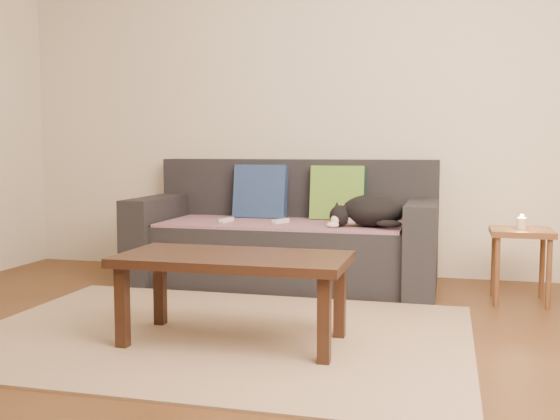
{
  "coord_description": "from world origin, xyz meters",
  "views": [
    {
      "loc": [
        1.11,
        -2.92,
        0.94
      ],
      "look_at": [
        0.05,
        1.2,
        0.55
      ],
      "focal_mm": 42.0,
      "sensor_mm": 36.0,
      "label": 1
    }
  ],
  "objects_px": {
    "coffee_table": "(234,266)",
    "wii_remote_a": "(226,220)",
    "sofa": "(286,239)",
    "wii_remote_b": "(281,221)",
    "side_table": "(521,242)",
    "cat": "(370,211)"
  },
  "relations": [
    {
      "from": "cat",
      "to": "wii_remote_b",
      "type": "relative_size",
      "value": 3.56
    },
    {
      "from": "cat",
      "to": "coffee_table",
      "type": "height_order",
      "value": "cat"
    },
    {
      "from": "sofa",
      "to": "side_table",
      "type": "height_order",
      "value": "sofa"
    },
    {
      "from": "wii_remote_a",
      "to": "wii_remote_b",
      "type": "distance_m",
      "value": 0.38
    },
    {
      "from": "wii_remote_b",
      "to": "coffee_table",
      "type": "bearing_deg",
      "value": -150.79
    },
    {
      "from": "wii_remote_a",
      "to": "wii_remote_b",
      "type": "relative_size",
      "value": 1.0
    },
    {
      "from": "cat",
      "to": "side_table",
      "type": "bearing_deg",
      "value": 16.09
    },
    {
      "from": "wii_remote_a",
      "to": "sofa",
      "type": "bearing_deg",
      "value": -50.16
    },
    {
      "from": "side_table",
      "to": "coffee_table",
      "type": "bearing_deg",
      "value": -138.42
    },
    {
      "from": "sofa",
      "to": "wii_remote_b",
      "type": "bearing_deg",
      "value": -88.66
    },
    {
      "from": "coffee_table",
      "to": "cat",
      "type": "bearing_deg",
      "value": 68.99
    },
    {
      "from": "cat",
      "to": "wii_remote_a",
      "type": "xyz_separation_m",
      "value": [
        -1.0,
        0.02,
        -0.09
      ]
    },
    {
      "from": "coffee_table",
      "to": "wii_remote_a",
      "type": "bearing_deg",
      "value": 110.49
    },
    {
      "from": "wii_remote_a",
      "to": "side_table",
      "type": "height_order",
      "value": "wii_remote_a"
    },
    {
      "from": "cat",
      "to": "side_table",
      "type": "relative_size",
      "value": 1.17
    },
    {
      "from": "sofa",
      "to": "wii_remote_a",
      "type": "bearing_deg",
      "value": -151.61
    },
    {
      "from": "cat",
      "to": "coffee_table",
      "type": "distance_m",
      "value": 1.41
    },
    {
      "from": "cat",
      "to": "coffee_table",
      "type": "relative_size",
      "value": 0.48
    },
    {
      "from": "sofa",
      "to": "wii_remote_b",
      "type": "height_order",
      "value": "sofa"
    },
    {
      "from": "sofa",
      "to": "side_table",
      "type": "xyz_separation_m",
      "value": [
        1.55,
        -0.26,
        0.07
      ]
    },
    {
      "from": "wii_remote_a",
      "to": "wii_remote_b",
      "type": "bearing_deg",
      "value": -73.89
    },
    {
      "from": "wii_remote_a",
      "to": "coffee_table",
      "type": "bearing_deg",
      "value": -148.05
    }
  ]
}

